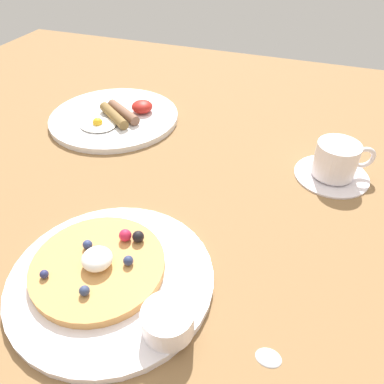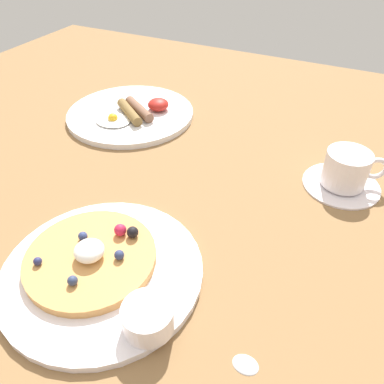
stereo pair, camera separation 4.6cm
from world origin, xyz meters
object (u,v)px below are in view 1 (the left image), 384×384
coffee_saucer (331,175)px  coffee_cup (337,159)px  syrup_ramekin (168,321)px  breakfast_plate (114,117)px  teaspoon (254,383)px  pancake_plate (112,278)px

coffee_saucer → coffee_cup: coffee_cup is taller
syrup_ramekin → breakfast_plate: 51.78cm
coffee_cup → syrup_ramekin: bearing=-112.4°
syrup_ramekin → coffee_cup: coffee_cup is taller
coffee_saucer → coffee_cup: (0.17, 0.06, 3.33)cm
coffee_cup → teaspoon: coffee_cup is taller
coffee_saucer → coffee_cup: bearing=20.6°
syrup_ramekin → coffee_saucer: bearing=67.8°
pancake_plate → syrup_ramekin: (9.59, -4.31, 2.16)cm
pancake_plate → teaspoon: pancake_plate is taller
breakfast_plate → pancake_plate: bearing=-61.5°
teaspoon → breakfast_plate: bearing=132.3°
coffee_cup → teaspoon: size_ratio=0.69×
teaspoon → coffee_cup: bearing=82.7°
pancake_plate → coffee_saucer: 40.84cm
coffee_saucer → syrup_ramekin: bearing=-112.2°
syrup_ramekin → coffee_cup: (15.22, 36.94, 0.97)cm
pancake_plate → breakfast_plate: breakfast_plate is taller
pancake_plate → coffee_cup: bearing=52.8°
coffee_saucer → coffee_cup: 3.34cm
teaspoon → syrup_ramekin: bearing=168.1°
syrup_ramekin → coffee_saucer: size_ratio=0.46×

